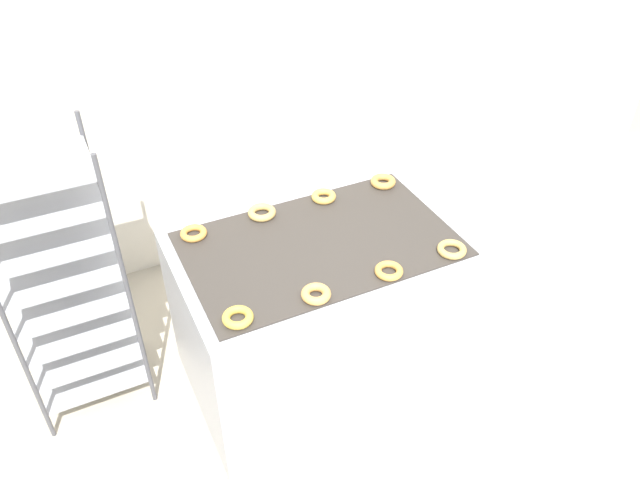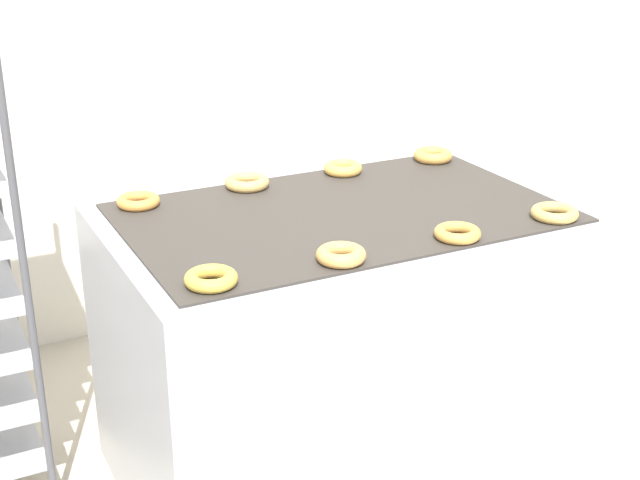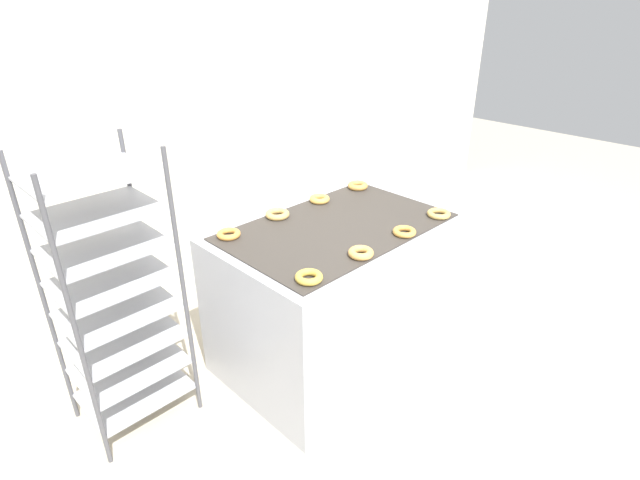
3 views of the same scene
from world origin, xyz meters
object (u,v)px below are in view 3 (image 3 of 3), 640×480
(baking_rack_cart, at_px, (115,295))
(donut_near_midleft, at_px, (361,253))
(fryer_machine, at_px, (336,293))
(donut_far_left, at_px, (229,234))
(donut_far_right, at_px, (358,186))
(donut_far_midright, at_px, (320,199))
(donut_near_right, at_px, (439,214))
(glaze_bin, at_px, (426,266))
(donut_near_midright, at_px, (404,232))
(donut_far_midleft, at_px, (277,214))
(donut_near_left, at_px, (309,277))

(baking_rack_cart, relative_size, donut_near_midleft, 11.61)
(donut_near_midleft, bearing_deg, fryer_machine, 61.55)
(donut_far_left, xyz_separation_m, donut_far_right, (1.11, 0.00, 0.00))
(fryer_machine, xyz_separation_m, donut_far_midright, (0.19, 0.35, 0.50))
(donut_far_left, xyz_separation_m, donut_far_midright, (0.74, 0.01, 0.00))
(donut_far_left, distance_m, donut_far_right, 1.11)
(donut_far_midright, bearing_deg, baking_rack_cart, 176.39)
(donut_near_right, bearing_deg, glaze_bin, 34.77)
(donut_near_right, distance_m, donut_far_midright, 0.78)
(glaze_bin, xyz_separation_m, donut_near_midleft, (-1.36, -0.43, 0.80))
(donut_near_midleft, xyz_separation_m, donut_far_right, (0.75, 0.69, 0.00))
(baking_rack_cart, bearing_deg, glaze_bin, -8.50)
(donut_near_midleft, relative_size, donut_near_midright, 1.01)
(donut_near_right, distance_m, donut_far_right, 0.68)
(baking_rack_cart, xyz_separation_m, donut_far_right, (1.77, -0.10, 0.17))
(glaze_bin, relative_size, donut_far_midleft, 2.61)
(donut_near_left, distance_m, donut_near_midleft, 0.37)
(donut_far_midleft, relative_size, donut_far_right, 1.05)
(donut_near_left, relative_size, donut_near_midright, 1.02)
(donut_far_left, bearing_deg, baking_rack_cart, 171.21)
(donut_near_left, bearing_deg, donut_far_right, 31.05)
(donut_near_midright, bearing_deg, donut_far_midleft, 117.22)
(donut_near_midright, xyz_separation_m, donut_far_midright, (0.00, 0.70, 0.00))
(donut_near_left, xyz_separation_m, donut_far_midright, (0.75, 0.68, 0.00))
(glaze_bin, relative_size, donut_far_left, 2.87)
(donut_near_left, bearing_deg, donut_near_midleft, -2.12)
(glaze_bin, bearing_deg, donut_far_midleft, 168.55)
(fryer_machine, relative_size, donut_near_midright, 10.73)
(donut_near_left, xyz_separation_m, donut_near_midleft, (0.37, -0.01, 0.00))
(donut_near_midleft, distance_m, donut_far_right, 1.02)
(baking_rack_cart, xyz_separation_m, glaze_bin, (2.38, -0.35, -0.63))
(glaze_bin, xyz_separation_m, donut_near_left, (-1.72, -0.42, 0.80))
(glaze_bin, bearing_deg, donut_near_midleft, -162.37)
(donut_near_midleft, height_order, donut_near_midright, donut_near_midleft)
(donut_near_midleft, height_order, donut_near_right, donut_near_midleft)
(donut_far_left, distance_m, donut_far_midright, 0.74)
(fryer_machine, bearing_deg, donut_far_midright, 61.32)
(donut_far_left, bearing_deg, donut_near_left, -90.36)
(glaze_bin, bearing_deg, fryer_machine, -176.03)
(donut_near_midleft, bearing_deg, donut_near_right, 0.29)
(glaze_bin, bearing_deg, donut_near_right, -145.23)
(glaze_bin, height_order, donut_far_left, donut_far_left)
(donut_near_midleft, bearing_deg, donut_near_midright, -0.21)
(donut_near_midleft, relative_size, donut_far_left, 1.00)
(baking_rack_cart, xyz_separation_m, donut_far_left, (0.66, -0.10, 0.16))
(donut_near_left, xyz_separation_m, donut_far_left, (0.00, 0.67, -0.00))
(fryer_machine, distance_m, baking_rack_cart, 1.33)
(baking_rack_cart, height_order, donut_far_midright, baking_rack_cart)
(baking_rack_cart, bearing_deg, fryer_machine, -19.82)
(donut_near_right, bearing_deg, fryer_machine, 147.82)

